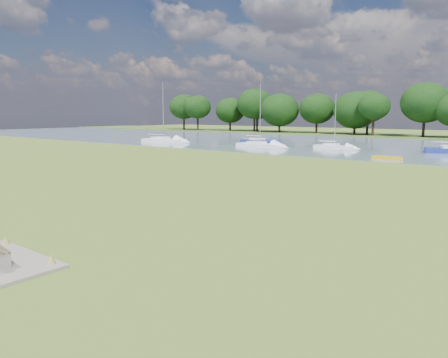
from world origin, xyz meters
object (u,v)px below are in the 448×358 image
Objects in this scene: sailboat_4 at (334,146)px; sailboat_7 at (260,140)px; sailboat_3 at (259,144)px; kayak at (387,158)px; sailboat_0 at (163,139)px.

sailboat_7 is at bearing 169.13° from sailboat_4.
sailboat_4 is 13.46m from sailboat_7.
kayak is at bearing -13.10° from sailboat_3.
kayak is 0.43× the size of sailboat_4.
sailboat_0 is 17.29m from sailboat_3.
sailboat_3 is 1.19× the size of sailboat_4.
sailboat_7 reaches higher than sailboat_4.
sailboat_0 is at bearing -169.47° from sailboat_4.
sailboat_0 is at bearing -152.97° from sailboat_7.
sailboat_4 is (26.47, 4.85, -0.10)m from sailboat_0.
sailboat_0 reaches higher than sailboat_4.
kayak is 13.03m from sailboat_4.
sailboat_0 is at bearing -175.47° from kayak.
sailboat_3 reaches higher than kayak.
sailboat_4 is at bearing 148.48° from kayak.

